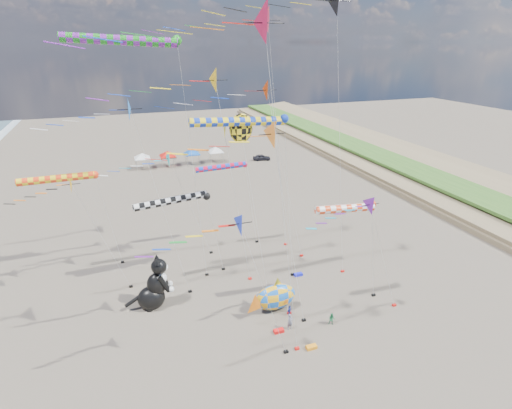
{
  "coord_description": "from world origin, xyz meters",
  "views": [
    {
      "loc": [
        -10.72,
        -20.29,
        23.71
      ],
      "look_at": [
        0.88,
        12.0,
        9.73
      ],
      "focal_mm": 28.0,
      "sensor_mm": 36.0,
      "label": 1
    }
  ],
  "objects": [
    {
      "name": "windsock_1",
      "position": [
        7.97,
        7.47,
        10.11
      ],
      "size": [
        7.24,
        0.78,
        10.55
      ],
      "color": "red",
      "rests_on": "ground"
    },
    {
      "name": "delta_kite_5",
      "position": [
        -9.83,
        14.35,
        18.32
      ],
      "size": [
        10.79,
        2.2,
        19.73
      ],
      "color": "blue",
      "rests_on": "ground"
    },
    {
      "name": "tent_row",
      "position": [
        1.5,
        60.0,
        3.15
      ],
      "size": [
        19.2,
        4.2,
        3.8
      ],
      "color": "white",
      "rests_on": "ground"
    },
    {
      "name": "kite_bag_0",
      "position": [
        6.32,
        13.43,
        0.15
      ],
      "size": [
        0.9,
        0.44,
        0.3
      ],
      "primitive_type": "cube",
      "color": "#161CE4",
      "rests_on": "ground"
    },
    {
      "name": "delta_kite_0",
      "position": [
        -4.39,
        3.16,
        12.25
      ],
      "size": [
        10.17,
        1.83,
        13.54
      ],
      "color": "#142DD3",
      "rests_on": "ground"
    },
    {
      "name": "delta_kite_4",
      "position": [
        -3.77,
        14.54,
        20.45
      ],
      "size": [
        13.7,
        2.45,
        21.98
      ],
      "color": "yellow",
      "rests_on": "ground"
    },
    {
      "name": "kite_bag_1",
      "position": [
        0.74,
        5.66,
        0.15
      ],
      "size": [
        0.9,
        0.44,
        0.3
      ],
      "primitive_type": "cube",
      "color": "red",
      "rests_on": "ground"
    },
    {
      "name": "delta_kite_3",
      "position": [
        -15.56,
        17.32,
        11.78
      ],
      "size": [
        8.82,
        1.7,
        13.01
      ],
      "color": "#EBA10C",
      "rests_on": "ground"
    },
    {
      "name": "kite_bag_2",
      "position": [
        2.52,
        2.87,
        0.15
      ],
      "size": [
        0.9,
        0.44,
        0.3
      ],
      "primitive_type": "cube",
      "color": "orange",
      "rests_on": "ground"
    },
    {
      "name": "parked_car",
      "position": [
        18.71,
        58.0,
        0.64
      ],
      "size": [
        3.96,
        2.15,
        1.28
      ],
      "primitive_type": "imported",
      "rotation": [
        0.0,
        0.0,
        1.39
      ],
      "color": "#26262D",
      "rests_on": "ground"
    },
    {
      "name": "child_green",
      "position": [
        5.64,
        5.02,
        0.59
      ],
      "size": [
        0.72,
        0.67,
        1.18
      ],
      "primitive_type": "imported",
      "rotation": [
        0.0,
        0.0,
        -0.52
      ],
      "color": "#25824A",
      "rests_on": "ground"
    },
    {
      "name": "delta_kite_10",
      "position": [
        -6.09,
        21.59,
        11.64
      ],
      "size": [
        10.71,
        1.91,
        12.96
      ],
      "color": "#14CFD6",
      "rests_on": "ground"
    },
    {
      "name": "person_adult",
      "position": [
        1.83,
        5.72,
        0.78
      ],
      "size": [
        0.62,
        0.46,
        1.57
      ],
      "primitive_type": "imported",
      "rotation": [
        0.0,
        0.0,
        0.16
      ],
      "color": "slate",
      "rests_on": "ground"
    },
    {
      "name": "windsock_0",
      "position": [
        -5.85,
        17.39,
        9.01
      ],
      "size": [
        9.05,
        0.79,
        9.44
      ],
      "color": "black",
      "rests_on": "ground"
    },
    {
      "name": "child_blue",
      "position": [
        2.56,
        7.46,
        0.54
      ],
      "size": [
        0.68,
        0.56,
        1.08
      ],
      "primitive_type": "imported",
      "rotation": [
        0.0,
        0.0,
        0.56
      ],
      "color": "navy",
      "rests_on": "ground"
    },
    {
      "name": "delta_kite_2",
      "position": [
        3.62,
        20.52,
        25.58
      ],
      "size": [
        15.01,
        2.93,
        27.29
      ],
      "color": "#ED254A",
      "rests_on": "ground"
    },
    {
      "name": "windsock_3",
      "position": [
        0.69,
        22.41,
        10.37
      ],
      "size": [
        7.48,
        0.68,
        10.79
      ],
      "color": "red",
      "rests_on": "ground"
    },
    {
      "name": "ground",
      "position": [
        0.0,
        0.0,
        0.0
      ],
      "size": [
        260.0,
        260.0,
        0.0
      ],
      "primitive_type": "plane",
      "color": "brown",
      "rests_on": "ground"
    },
    {
      "name": "delta_kite_7",
      "position": [
        8.38,
        5.37,
        11.26
      ],
      "size": [
        9.08,
        1.79,
        12.51
      ],
      "color": "#721BA3",
      "rests_on": "ground"
    },
    {
      "name": "delta_kite_8",
      "position": [
        -1.81,
        6.31,
        17.48
      ],
      "size": [
        12.69,
        2.28,
        18.94
      ],
      "color": "orange",
      "rests_on": "ground"
    },
    {
      "name": "delta_kite_1",
      "position": [
        2.64,
        17.22,
        19.14
      ],
      "size": [
        14.61,
        2.29,
        20.63
      ],
      "color": "#C43403",
      "rests_on": "ground"
    },
    {
      "name": "fish_inflatable",
      "position": [
        1.61,
        8.7,
        1.48
      ],
      "size": [
        5.38,
        2.48,
        3.52
      ],
      "color": "blue",
      "rests_on": "ground"
    },
    {
      "name": "windsock_2",
      "position": [
        -8.8,
        16.89,
        23.78
      ],
      "size": [
        11.0,
        0.84,
        24.29
      ],
      "color": "#18851B",
      "rests_on": "ground"
    },
    {
      "name": "delta_kite_6",
      "position": [
        -2.12,
        3.19,
        24.57
      ],
      "size": [
        13.57,
        2.81,
        26.24
      ],
      "color": "#C0133D",
      "rests_on": "ground"
    },
    {
      "name": "windsock_5",
      "position": [
        -16.39,
        22.82,
        10.82
      ],
      "size": [
        8.98,
        0.82,
        11.27
      ],
      "color": "#FF3B15",
      "rests_on": "ground"
    },
    {
      "name": "windsock_4",
      "position": [
        0.29,
        13.74,
        17.1
      ],
      "size": [
        10.53,
        0.85,
        17.59
      ],
      "color": "#1233B7",
      "rests_on": "ground"
    },
    {
      "name": "cat_inflatable",
      "position": [
        -9.04,
        13.23,
        2.68
      ],
      "size": [
        4.02,
        2.08,
        5.36
      ],
      "primitive_type": null,
      "rotation": [
        0.0,
        0.0,
        -0.02
      ],
      "color": "black",
      "rests_on": "ground"
    },
    {
      "name": "delta_kite_9",
      "position": [
        7.75,
        12.46,
        26.82
      ],
      "size": [
        13.95,
        3.07,
        28.58
      ],
      "color": "black",
      "rests_on": "ground"
    },
    {
      "name": "angelfish_kite",
      "position": [
        -0.1,
        13.78,
        16.4
      ],
      "size": [
        3.74,
        3.02,
        17.86
      ],
      "color": "yellow",
      "rests_on": "ground"
    }
  ]
}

